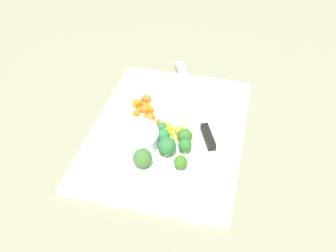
{
  "coord_description": "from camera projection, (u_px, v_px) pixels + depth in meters",
  "views": [
    {
      "loc": [
        -0.68,
        -0.17,
        0.63
      ],
      "look_at": [
        0.0,
        0.0,
        0.02
      ],
      "focal_mm": 42.4,
      "sensor_mm": 36.0,
      "label": 1
    }
  ],
  "objects": [
    {
      "name": "prep_bowl",
      "position": [
        135.0,
        138.0,
        0.89
      ],
      "size": [
        0.11,
        0.11,
        0.04
      ],
      "primitive_type": "cylinder",
      "color": "silver",
      "rests_on": "cutting_board"
    },
    {
      "name": "carrot_dice_11",
      "position": [
        150.0,
        111.0,
        0.98
      ],
      "size": [
        0.02,
        0.02,
        0.02
      ],
      "primitive_type": "cube",
      "rotation": [
        0.0,
        0.0,
        3.07
      ],
      "color": "orange",
      "rests_on": "cutting_board"
    },
    {
      "name": "carrot_dice_8",
      "position": [
        137.0,
        104.0,
        1.0
      ],
      "size": [
        0.02,
        0.02,
        0.02
      ],
      "primitive_type": "cube",
      "rotation": [
        0.0,
        0.0,
        2.46
      ],
      "color": "orange",
      "rests_on": "cutting_board"
    },
    {
      "name": "ground_plane",
      "position": [
        168.0,
        133.0,
        0.94
      ],
      "size": [
        4.0,
        4.0,
        0.0
      ],
      "primitive_type": "plane",
      "color": "gray"
    },
    {
      "name": "pepper_dice_8",
      "position": [
        186.0,
        139.0,
        0.9
      ],
      "size": [
        0.02,
        0.02,
        0.01
      ],
      "primitive_type": "cube",
      "rotation": [
        0.0,
        0.0,
        0.08
      ],
      "color": "yellow",
      "rests_on": "cutting_board"
    },
    {
      "name": "pepper_dice_3",
      "position": [
        149.0,
        124.0,
        0.94
      ],
      "size": [
        0.02,
        0.02,
        0.02
      ],
      "primitive_type": "cube",
      "rotation": [
        0.0,
        0.0,
        2.79
      ],
      "color": "yellow",
      "rests_on": "cutting_board"
    },
    {
      "name": "carrot_dice_6",
      "position": [
        148.0,
        122.0,
        0.95
      ],
      "size": [
        0.02,
        0.02,
        0.02
      ],
      "primitive_type": "cube",
      "rotation": [
        0.0,
        0.0,
        0.31
      ],
      "color": "orange",
      "rests_on": "cutting_board"
    },
    {
      "name": "broccoli_floret_6",
      "position": [
        185.0,
        136.0,
        0.89
      ],
      "size": [
        0.03,
        0.03,
        0.04
      ],
      "color": "#90AC5A",
      "rests_on": "cutting_board"
    },
    {
      "name": "carrot_dice_10",
      "position": [
        140.0,
        111.0,
        0.98
      ],
      "size": [
        0.01,
        0.01,
        0.01
      ],
      "primitive_type": "cube",
      "rotation": [
        0.0,
        0.0,
        1.59
      ],
      "color": "orange",
      "rests_on": "cutting_board"
    },
    {
      "name": "carrot_dice_2",
      "position": [
        150.0,
        118.0,
        0.95
      ],
      "size": [
        0.02,
        0.02,
        0.02
      ],
      "primitive_type": "cube",
      "rotation": [
        0.0,
        0.0,
        3.05
      ],
      "color": "orange",
      "rests_on": "cutting_board"
    },
    {
      "name": "broccoli_floret_1",
      "position": [
        143.0,
        159.0,
        0.83
      ],
      "size": [
        0.04,
        0.04,
        0.04
      ],
      "color": "#96BF5F",
      "rests_on": "cutting_board"
    },
    {
      "name": "pepper_dice_5",
      "position": [
        180.0,
        138.0,
        0.9
      ],
      "size": [
        0.01,
        0.02,
        0.01
      ],
      "primitive_type": "cube",
      "rotation": [
        0.0,
        0.0,
        3.05
      ],
      "color": "yellow",
      "rests_on": "cutting_board"
    },
    {
      "name": "carrot_dice_1",
      "position": [
        146.0,
        100.0,
        1.01
      ],
      "size": [
        0.02,
        0.02,
        0.02
      ],
      "primitive_type": "cube",
      "rotation": [
        0.0,
        0.0,
        1.43
      ],
      "color": "orange",
      "rests_on": "cutting_board"
    },
    {
      "name": "pepper_dice_4",
      "position": [
        165.0,
        128.0,
        0.92
      ],
      "size": [
        0.03,
        0.03,
        0.02
      ],
      "primitive_type": "cube",
      "rotation": [
        0.0,
        0.0,
        2.27
      ],
      "color": "yellow",
      "rests_on": "cutting_board"
    },
    {
      "name": "pepper_dice_7",
      "position": [
        189.0,
        135.0,
        0.91
      ],
      "size": [
        0.02,
        0.02,
        0.01
      ],
      "primitive_type": "cube",
      "rotation": [
        0.0,
        0.0,
        2.65
      ],
      "color": "yellow",
      "rests_on": "cutting_board"
    },
    {
      "name": "carrot_dice_3",
      "position": [
        144.0,
        104.0,
        1.0
      ],
      "size": [
        0.02,
        0.02,
        0.01
      ],
      "primitive_type": "cube",
      "rotation": [
        0.0,
        0.0,
        0.47
      ],
      "color": "orange",
      "rests_on": "cutting_board"
    },
    {
      "name": "pepper_dice_1",
      "position": [
        170.0,
        133.0,
        0.92
      ],
      "size": [
        0.02,
        0.02,
        0.01
      ],
      "primitive_type": "cube",
      "rotation": [
        0.0,
        0.0,
        0.15
      ],
      "color": "yellow",
      "rests_on": "cutting_board"
    },
    {
      "name": "pepper_dice_2",
      "position": [
        180.0,
        131.0,
        0.92
      ],
      "size": [
        0.03,
        0.03,
        0.02
      ],
      "primitive_type": "cube",
      "rotation": [
        0.0,
        0.0,
        2.15
      ],
      "color": "yellow",
      "rests_on": "cutting_board"
    },
    {
      "name": "carrot_dice_9",
      "position": [
        147.0,
        107.0,
        0.99
      ],
      "size": [
        0.02,
        0.02,
        0.01
      ],
      "primitive_type": "cube",
      "rotation": [
        0.0,
        0.0,
        2.22
      ],
      "color": "orange",
      "rests_on": "cutting_board"
    },
    {
      "name": "carrot_dice_0",
      "position": [
        158.0,
        122.0,
        0.95
      ],
      "size": [
        0.01,
        0.01,
        0.01
      ],
      "primitive_type": "cube",
      "rotation": [
        0.0,
        0.0,
        0.34
      ],
      "color": "orange",
      "rests_on": "cutting_board"
    },
    {
      "name": "pepper_dice_6",
      "position": [
        162.0,
        133.0,
        0.92
      ],
      "size": [
        0.02,
        0.02,
        0.02
      ],
      "primitive_type": "cube",
      "rotation": [
        0.0,
        0.0,
        1.1
      ],
      "color": "yellow",
      "rests_on": "cutting_board"
    },
    {
      "name": "broccoli_floret_2",
      "position": [
        185.0,
        145.0,
        0.86
      ],
      "size": [
        0.03,
        0.03,
        0.04
      ],
      "color": "#98BD56",
      "rests_on": "cutting_board"
    },
    {
      "name": "chef_knife",
      "position": [
        199.0,
        114.0,
        0.97
      ],
      "size": [
        0.35,
        0.17,
        0.02
      ],
      "rotation": [
        0.0,
        0.0,
        0.41
      ],
      "color": "silver",
      "rests_on": "cutting_board"
    },
    {
      "name": "broccoli_floret_3",
      "position": [
        167.0,
        146.0,
        0.86
      ],
      "size": [
        0.04,
        0.04,
        0.05
      ],
      "color": "#8FC463",
      "rests_on": "cutting_board"
    },
    {
      "name": "carrot_dice_5",
      "position": [
        136.0,
        114.0,
        0.97
      ],
      "size": [
        0.02,
        0.02,
        0.01
      ],
      "primitive_type": "cube",
      "rotation": [
        0.0,
        0.0,
        2.65
      ],
      "color": "orange",
      "rests_on": "cutting_board"
    },
    {
      "name": "broccoli_floret_5",
      "position": [
        162.0,
        128.0,
        0.91
      ],
      "size": [
        0.03,
        0.03,
        0.03
      ],
      "color": "#91B86B",
      "rests_on": "cutting_board"
    },
    {
      "name": "carrot_dice_7",
      "position": [
        146.0,
        117.0,
        0.96
      ],
      "size": [
        0.01,
        0.01,
        0.01
      ],
      "primitive_type": "cube",
      "rotation": [
        0.0,
        0.0,
        0.06
      ],
      "color": "orange",
      "rests_on": "cutting_board"
    },
    {
      "name": "carrot_dice_4",
      "position": [
        145.0,
        110.0,
        0.98
      ],
      "size": [
        0.02,
        0.02,
        0.01
      ],
      "primitive_type": "cube",
      "rotation": [
        0.0,
        0.0,
        1.18
      ],
      "color": "orange",
      "rests_on": "cutting_board"
    },
    {
      "name": "cutting_board",
      "position": [
        168.0,
        131.0,
        0.94
      ],
      "size": [
        0.47,
        0.35,
        0.01
      ],
      "primitive_type": "cube",
      "color": "white",
      "rests_on": "ground_plane"
    },
    {
      "name": "broccoli_floret_0",
      "position": [
        180.0,
        162.0,
        0.83
      ],
      "size": [
        0.03,
        0.03,
        0.03
      ],
      "color": "#91AE66",
      "rests_on": "cutting_board"
    },
    {
      "name": "broccoli_floret_4",
      "position": [
        164.0,
        136.0,
        0.89
      ],
      "size": [
        0.03,
        0.03,
        0.03
      ],
      "color": "#85B15C",
      "rests_on": "cutting_board"
    },
    {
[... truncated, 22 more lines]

